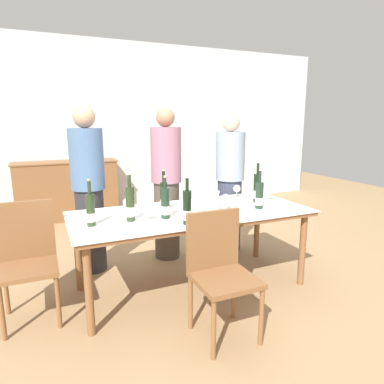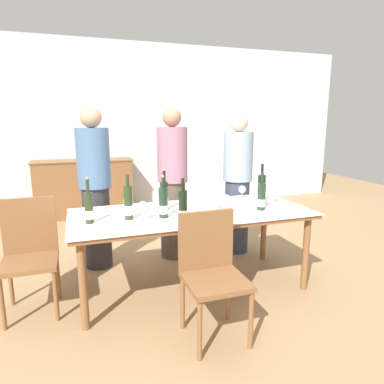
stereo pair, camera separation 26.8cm
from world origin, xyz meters
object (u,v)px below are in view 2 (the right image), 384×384
(wine_bottle_1, at_px, (261,197))
(chair_left_end, at_px, (30,248))
(dining_table, at_px, (192,218))
(person_guest_left, at_px, (173,185))
(person_guest_right, at_px, (237,185))
(wine_bottle_3, at_px, (89,208))
(wine_bottle_5, at_px, (163,203))
(person_host, at_px, (95,189))
(wine_bottle_4, at_px, (128,203))
(wine_glass_1, at_px, (143,207))
(ice_bucket, at_px, (208,202))
(wine_bottle_6, at_px, (183,208))
(sideboard_cabinet, at_px, (84,188))
(wine_glass_2, at_px, (242,190))
(wine_glass_3, at_px, (226,199))
(wine_glass_4, at_px, (128,202))
(wine_bottle_0, at_px, (261,190))
(wine_glass_0, at_px, (202,195))
(wine_glass_5, at_px, (274,192))
(chair_near_front, at_px, (211,266))

(wine_bottle_1, xyz_separation_m, chair_left_end, (-1.98, 0.23, -0.33))
(dining_table, xyz_separation_m, person_guest_left, (0.04, 0.79, 0.17))
(person_guest_right, bearing_deg, wine_bottle_3, -155.59)
(wine_bottle_5, height_order, person_host, person_host)
(wine_bottle_4, height_order, wine_glass_1, wine_bottle_4)
(wine_bottle_3, height_order, person_guest_left, person_guest_left)
(dining_table, height_order, chair_left_end, chair_left_end)
(ice_bucket, distance_m, wine_bottle_5, 0.41)
(wine_bottle_1, height_order, person_guest_left, person_guest_left)
(ice_bucket, height_order, wine_glass_1, ice_bucket)
(wine_bottle_5, height_order, chair_left_end, wine_bottle_5)
(person_guest_right, bearing_deg, person_host, 177.06)
(wine_bottle_3, relative_size, wine_bottle_6, 1.01)
(sideboard_cabinet, distance_m, wine_glass_2, 2.99)
(wine_bottle_4, bearing_deg, wine_glass_3, -1.05)
(wine_glass_1, xyz_separation_m, person_guest_left, (0.51, 0.91, -0.01))
(wine_bottle_4, bearing_deg, wine_glass_2, 17.26)
(wine_bottle_6, relative_size, wine_glass_4, 2.52)
(ice_bucket, distance_m, person_host, 1.25)
(person_host, bearing_deg, wine_bottle_5, -60.21)
(wine_bottle_6, relative_size, wine_glass_2, 2.71)
(wine_bottle_0, bearing_deg, wine_bottle_4, -174.47)
(wine_glass_3, xyz_separation_m, person_guest_left, (-0.26, 0.86, -0.00))
(wine_glass_2, distance_m, person_guest_left, 0.77)
(chair_left_end, distance_m, person_host, 0.95)
(wine_bottle_4, bearing_deg, wine_glass_1, -31.21)
(chair_left_end, bearing_deg, person_guest_right, 15.78)
(wine_glass_0, distance_m, wine_glass_1, 0.73)
(wine_bottle_0, bearing_deg, person_host, 155.16)
(wine_glass_0, bearing_deg, person_host, 150.14)
(wine_bottle_4, xyz_separation_m, person_host, (-0.22, 0.84, -0.03))
(dining_table, distance_m, wine_glass_0, 0.32)
(dining_table, bearing_deg, wine_bottle_6, -119.73)
(wine_bottle_6, distance_m, wine_glass_2, 1.07)
(wine_glass_1, bearing_deg, sideboard_cabinet, 97.48)
(wine_bottle_0, height_order, person_guest_left, person_guest_left)
(wine_bottle_4, xyz_separation_m, chair_left_end, (-0.79, 0.15, -0.35))
(wine_bottle_0, distance_m, person_host, 1.69)
(wine_bottle_3, height_order, wine_glass_5, wine_bottle_3)
(wine_glass_2, height_order, chair_near_front, chair_near_front)
(chair_left_end, distance_m, person_guest_left, 1.59)
(wine_bottle_5, bearing_deg, person_host, 119.79)
(person_guest_right, bearing_deg, wine_bottle_1, -101.68)
(wine_bottle_4, height_order, wine_bottle_6, wine_bottle_4)
(wine_glass_4, bearing_deg, wine_glass_5, -3.54)
(wine_bottle_4, height_order, chair_near_front, wine_bottle_4)
(wine_bottle_4, relative_size, wine_glass_5, 2.42)
(ice_bucket, distance_m, wine_glass_2, 0.67)
(chair_left_end, bearing_deg, wine_bottle_0, -0.53)
(person_guest_left, distance_m, person_guest_right, 0.76)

